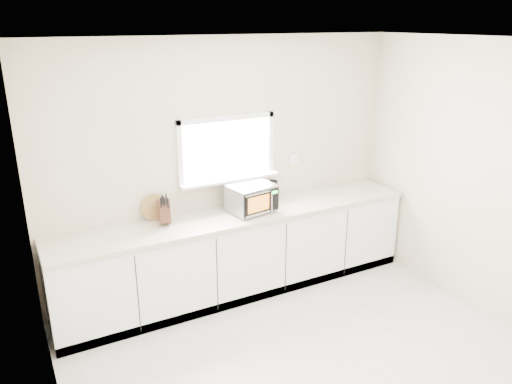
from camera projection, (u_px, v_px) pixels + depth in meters
ground at (332, 383)px, 4.11m from camera, size 4.00×4.00×0.00m
back_wall at (227, 165)px, 5.33m from camera, size 4.00×0.17×2.70m
cabinets at (240, 254)px, 5.38m from camera, size 3.92×0.60×0.88m
countertop at (240, 215)px, 5.22m from camera, size 3.92×0.64×0.04m
microwave at (252, 198)px, 5.21m from camera, size 0.51×0.43×0.30m
knife_block at (164, 211)px, 4.91m from camera, size 0.14×0.24×0.32m
cutting_board at (154, 207)px, 5.01m from camera, size 0.27×0.06×0.27m
coffee_grinder at (272, 191)px, 5.55m from camera, size 0.14×0.14×0.23m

